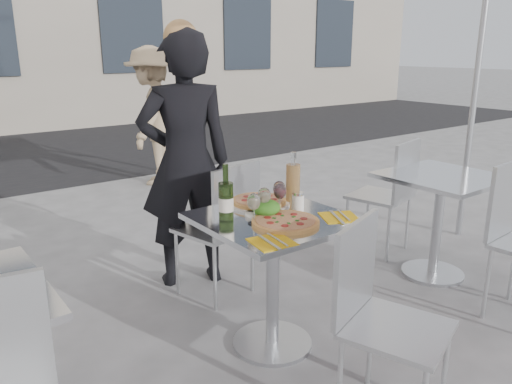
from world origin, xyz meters
TOP-DOWN VIEW (x-y plane):
  - ground at (0.00, 0.00)m, footprint 80.00×80.00m
  - street_asphalt at (0.00, 6.50)m, footprint 24.00×5.00m
  - main_table at (0.00, 0.00)m, footprint 0.72×0.72m
  - side_table_right at (1.50, 0.00)m, footprint 0.72×0.72m
  - chair_far at (0.11, 0.63)m, footprint 0.50×0.51m
  - chair_near at (0.03, -0.68)m, footprint 0.52×0.53m
  - side_chair_rfar at (1.56, 0.47)m, footprint 0.51×0.52m
  - woman_diner at (0.04, 0.99)m, footprint 0.73×0.60m
  - pedestrian_b at (1.05, 3.61)m, footprint 1.13×1.20m
  - pizza_near at (-0.02, -0.11)m, footprint 0.34×0.34m
  - pizza_far at (0.07, 0.21)m, footprint 0.34×0.34m
  - salad_plate at (-0.02, 0.04)m, footprint 0.22×0.22m
  - wine_bottle at (-0.23, 0.09)m, footprint 0.07×0.07m
  - carafe at (0.25, 0.13)m, footprint 0.08×0.08m
  - sugar_shaker at (0.16, -0.00)m, footprint 0.06×0.06m
  - wineglass_white_a at (-0.14, -0.02)m, footprint 0.07×0.07m
  - wineglass_white_b at (-0.04, 0.03)m, footprint 0.07×0.07m
  - wineglass_red_a at (0.08, 0.04)m, footprint 0.07×0.07m
  - wineglass_red_b at (0.11, 0.09)m, footprint 0.07×0.07m
  - napkin_left at (-0.22, -0.27)m, footprint 0.21×0.21m
  - napkin_right at (0.27, -0.21)m, footprint 0.24×0.24m

SIDE VIEW (x-z plane):
  - ground at x=0.00m, z-range 0.00..0.00m
  - street_asphalt at x=0.00m, z-range 0.00..0.00m
  - chair_near at x=0.03m, z-range 0.08..0.98m
  - chair_far at x=0.11m, z-range 0.08..0.99m
  - main_table at x=0.00m, z-range 0.16..0.91m
  - side_table_right at x=1.50m, z-range 0.16..0.91m
  - side_chair_rfar at x=1.56m, z-range 0.08..1.00m
  - napkin_left at x=-0.22m, z-range 0.75..0.76m
  - napkin_right at x=0.27m, z-range 0.75..0.76m
  - pizza_near at x=-0.02m, z-range 0.75..0.77m
  - pizza_far at x=0.07m, z-range 0.75..0.78m
  - salad_plate at x=-0.02m, z-range 0.74..0.83m
  - sugar_shaker at x=0.16m, z-range 0.75..0.86m
  - pedestrian_b at x=1.05m, z-range 0.00..1.63m
  - woman_diner at x=0.04m, z-range 0.00..1.71m
  - wineglass_white_a at x=-0.14m, z-range 0.78..0.94m
  - wineglass_white_b at x=-0.04m, z-range 0.78..0.94m
  - wineglass_red_a at x=0.08m, z-range 0.78..0.94m
  - wineglass_red_b at x=0.11m, z-range 0.78..0.94m
  - wine_bottle at x=-0.23m, z-range 0.72..1.01m
  - carafe at x=0.25m, z-range 0.72..1.01m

